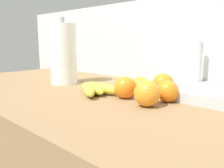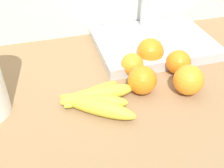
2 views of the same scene
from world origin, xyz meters
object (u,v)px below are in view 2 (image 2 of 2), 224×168
(orange_far_right, at_px, (150,52))
(sink_basin, at_px, (153,42))
(orange_center, at_px, (132,64))
(orange_back_left, at_px, (189,80))
(orange_back_right, at_px, (178,62))
(banana_bunch, at_px, (96,100))
(orange_front, at_px, (142,80))

(orange_far_right, xyz_separation_m, sink_basin, (0.05, 0.09, -0.02))
(sink_basin, bearing_deg, orange_far_right, -118.47)
(orange_center, height_order, orange_back_left, orange_back_left)
(orange_back_right, relative_size, orange_back_left, 0.88)
(orange_back_left, height_order, sink_basin, sink_basin)
(banana_bunch, relative_size, orange_front, 2.61)
(orange_center, bearing_deg, banana_bunch, -140.51)
(orange_center, bearing_deg, sink_basin, 47.05)
(orange_back_right, distance_m, sink_basin, 0.16)
(orange_back_right, height_order, orange_far_right, orange_far_right)
(orange_back_right, height_order, orange_back_left, orange_back_left)
(banana_bunch, xyz_separation_m, orange_back_left, (0.25, -0.01, 0.02))
(orange_back_left, bearing_deg, orange_center, 133.37)
(orange_front, height_order, orange_far_right, orange_far_right)
(orange_back_left, distance_m, sink_basin, 0.25)
(orange_back_right, height_order, orange_center, orange_back_right)
(orange_far_right, bearing_deg, orange_back_left, -75.12)
(orange_front, xyz_separation_m, sink_basin, (0.12, 0.22, -0.02))
(banana_bunch, xyz_separation_m, sink_basin, (0.26, 0.24, -0.00))
(orange_front, bearing_deg, sink_basin, 60.47)
(banana_bunch, distance_m, orange_front, 0.14)
(orange_back_left, distance_m, orange_far_right, 0.17)
(orange_front, distance_m, sink_basin, 0.25)
(orange_back_right, xyz_separation_m, sink_basin, (-0.01, 0.16, -0.02))
(orange_back_right, xyz_separation_m, orange_center, (-0.13, 0.03, -0.00))
(orange_back_right, bearing_deg, orange_far_right, 131.10)
(banana_bunch, bearing_deg, orange_front, 10.00)
(orange_back_left, relative_size, sink_basin, 0.21)
(orange_back_right, distance_m, orange_center, 0.14)
(banana_bunch, height_order, orange_far_right, orange_far_right)
(orange_front, height_order, sink_basin, sink_basin)
(orange_front, relative_size, sink_basin, 0.20)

